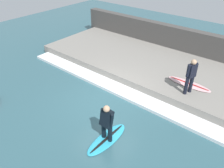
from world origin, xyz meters
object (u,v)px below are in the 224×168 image
object	(u,v)px
surfer_riding	(107,121)
surfer_waiting_near	(191,75)
surfboard_riding	(107,139)
surfboard_waiting_near	(189,84)

from	to	relation	value
surfer_riding	surfer_waiting_near	bearing A→B (deg)	-17.60
surfer_riding	surfer_waiting_near	size ratio (longest dim) A/B	0.93
surfboard_riding	surfer_riding	distance (m)	0.80
surfboard_riding	surfer_riding	bearing A→B (deg)	90.00
surfboard_waiting_near	surfboard_riding	bearing A→B (deg)	167.12
surfer_waiting_near	surfboard_waiting_near	size ratio (longest dim) A/B	0.78
surfer_riding	surfer_waiting_near	xyz separation A→B (m)	(3.69, -1.17, 0.47)
surfer_riding	surfboard_riding	bearing A→B (deg)	-90.00
surfboard_riding	surfboard_waiting_near	distance (m)	4.45
surfboard_riding	surfboard_waiting_near	xyz separation A→B (m)	(4.31, -0.99, 0.46)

